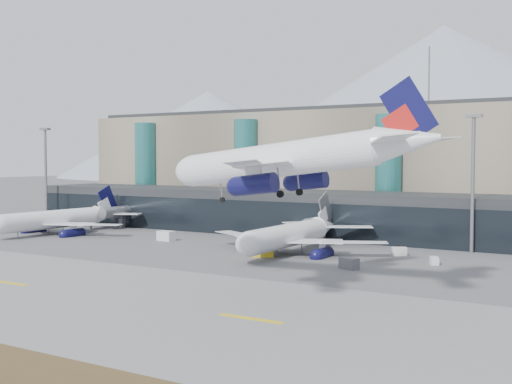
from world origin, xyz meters
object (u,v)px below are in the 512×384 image
veh_b (288,239)px  veh_f (88,229)px  lightmast_mid (473,175)px  veh_h (263,251)px  jet_parked_mid (296,227)px  veh_a (166,236)px  veh_d (399,251)px  veh_g (434,261)px  jet_parked_left (65,213)px  veh_c (349,263)px  lightmast_left (46,170)px  hero_jet (305,148)px

veh_b → veh_f: bearing=111.1°
lightmast_mid → veh_h: size_ratio=7.18×
lightmast_mid → jet_parked_mid: size_ratio=0.68×
veh_a → veh_d: veh_a is taller
jet_parked_mid → veh_g: jet_parked_mid is taller
jet_parked_left → veh_f: size_ratio=12.15×
veh_d → veh_a: bearing=157.4°
veh_c → lightmast_left: bearing=-169.9°
veh_d → veh_f: 75.22m
veh_b → veh_d: veh_b is taller
veh_c → veh_g: 15.19m
lightmast_left → veh_h: lightmast_left is taller
jet_parked_mid → veh_f: size_ratio=12.20×
lightmast_mid → veh_f: lightmast_mid is taller
lightmast_left → veh_g: 109.35m
jet_parked_mid → veh_f: (-57.05, 3.35, -3.73)m
jet_parked_left → veh_f: (3.74, 3.36, -3.73)m
veh_c → veh_g: size_ratio=1.46×
lightmast_left → veh_a: (50.15, -12.04, -13.39)m
lightmast_mid → veh_g: 21.93m
lightmast_mid → veh_g: lightmast_mid is taller
veh_f → veh_b: bearing=-114.8°
veh_b → veh_d: (25.46, -5.52, -0.05)m
veh_a → veh_f: 26.01m
jet_parked_left → veh_a: (29.59, 0.43, -3.56)m
jet_parked_left → veh_c: bearing=-94.6°
veh_a → veh_g: (57.44, -1.85, -0.40)m
lightmast_mid → hero_jet: bearing=-101.1°
jet_parked_mid → veh_d: bearing=-73.5°
veh_g → veh_h: bearing=-100.0°
jet_parked_left → veh_b: size_ratio=13.59×
veh_b → veh_c: (23.00, -23.17, 0.09)m
veh_b → veh_c: size_ratio=0.87×
lightmast_left → lightmast_mid: size_ratio=1.00×
veh_b → veh_g: size_ratio=1.27×
lightmast_left → veh_h: (79.09, -21.02, -13.43)m
lightmast_mid → jet_parked_mid: lightmast_mid is taller
jet_parked_left → veh_g: jet_parked_left is taller
veh_b → veh_d: size_ratio=1.06×
veh_b → veh_g: 35.72m
veh_b → jet_parked_mid: bearing=-133.4°
lightmast_mid → jet_parked_mid: 34.01m
veh_b → veh_a: bearing=126.1°
lightmast_mid → veh_a: 63.15m
hero_jet → veh_f: size_ratio=12.50×
veh_a → veh_b: bearing=28.0°
veh_b → veh_c: bearing=-122.6°
lightmast_mid → veh_b: bearing=-172.6°
veh_g → veh_b: bearing=-134.1°
veh_a → veh_g: veh_a is taller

